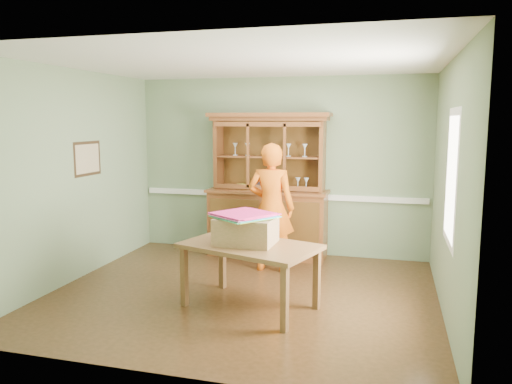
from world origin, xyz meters
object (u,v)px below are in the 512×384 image
(dining_table, at_px, (250,252))
(cardboard_box, at_px, (246,230))
(china_hutch, at_px, (268,206))
(person, at_px, (271,208))

(dining_table, bearing_deg, cardboard_box, 173.07)
(china_hutch, distance_m, person, 0.79)
(china_hutch, height_order, cardboard_box, china_hutch)
(dining_table, xyz_separation_m, person, (-0.10, 1.40, 0.25))
(person, bearing_deg, cardboard_box, 92.21)
(china_hutch, bearing_deg, person, -72.97)
(dining_table, distance_m, person, 1.42)
(cardboard_box, relative_size, person, 0.36)
(china_hutch, bearing_deg, dining_table, -81.32)
(china_hutch, xyz_separation_m, dining_table, (0.33, -2.14, -0.13))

